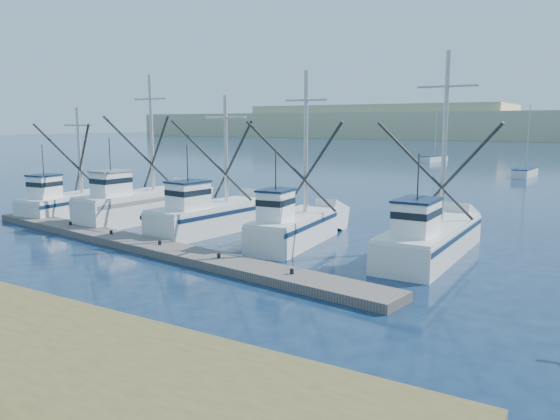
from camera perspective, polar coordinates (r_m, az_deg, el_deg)
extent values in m
plane|color=#0D1D3D|center=(19.81, -12.09, -9.08)|extent=(500.00, 500.00, 0.00)
cube|color=slate|center=(27.48, -13.73, -3.63)|extent=(27.20, 5.58, 0.36)
cube|color=silver|center=(39.01, -21.22, 0.41)|extent=(3.03, 6.82, 1.26)
cube|color=white|center=(37.84, -23.37, 2.14)|extent=(1.56, 1.74, 1.50)
cylinder|color=#B7B2A8|center=(39.36, -20.22, 5.76)|extent=(0.22, 0.22, 5.87)
cube|color=silver|center=(35.13, -14.57, 0.25)|extent=(2.90, 8.23, 1.76)
cube|color=white|center=(33.53, -17.22, 2.53)|extent=(1.52, 2.06, 1.50)
cylinder|color=#B7B2A8|center=(35.72, -13.26, 7.74)|extent=(0.22, 0.22, 7.29)
cube|color=silver|center=(31.14, -7.06, -0.90)|extent=(3.50, 8.15, 1.47)
cube|color=white|center=(29.38, -9.56, 1.37)|extent=(1.72, 2.09, 1.50)
cylinder|color=#B7B2A8|center=(31.78, -5.68, 6.27)|extent=(0.22, 0.22, 6.18)
cube|color=silver|center=(27.62, 1.48, -2.19)|extent=(2.82, 7.06, 1.41)
cube|color=white|center=(25.88, -0.45, 0.31)|extent=(1.41, 1.79, 1.50)
cylinder|color=#B7B2A8|center=(28.13, 2.72, 6.95)|extent=(0.22, 0.22, 7.31)
cube|color=silver|center=(26.13, 15.49, -3.24)|extent=(2.57, 9.13, 1.36)
cube|color=white|center=(23.65, 14.07, -0.92)|extent=(1.49, 2.23, 1.50)
cylinder|color=#B7B2A8|center=(27.07, 16.83, 7.17)|extent=(0.22, 0.22, 8.05)
cube|color=silver|center=(68.44, 24.24, 3.57)|extent=(2.08, 6.08, 0.90)
cylinder|color=#B7B2A8|center=(68.52, 24.49, 6.96)|extent=(0.12, 0.12, 7.20)
cube|color=silver|center=(89.79, 15.80, 5.16)|extent=(3.08, 5.69, 0.90)
cylinder|color=#B7B2A8|center=(89.92, 15.96, 7.74)|extent=(0.12, 0.12, 7.20)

